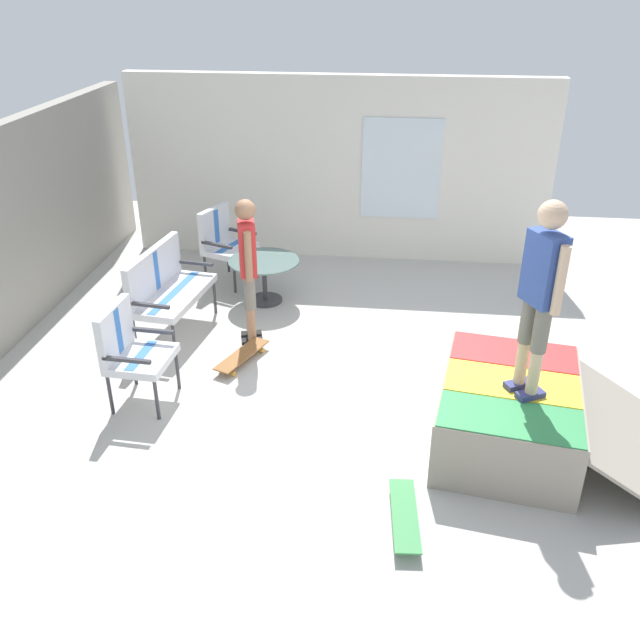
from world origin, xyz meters
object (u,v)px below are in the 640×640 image
at_px(person_watching, 248,262).
at_px(person_skater, 541,287).
at_px(skateboard_spare, 405,515).
at_px(patio_chair_by_wall, 129,346).
at_px(skate_ramp, 512,413).
at_px(patio_bench, 165,284).
at_px(patio_chair_near_house, 222,238).
at_px(skateboard_by_bench, 242,355).
at_px(patio_table, 264,272).

relative_size(person_watching, person_skater, 1.00).
distance_m(person_watching, skateboard_spare, 3.40).
bearing_deg(patio_chair_by_wall, person_skater, -96.45).
relative_size(skate_ramp, skateboard_spare, 2.76).
bearing_deg(patio_chair_by_wall, person_watching, -33.73).
bearing_deg(person_skater, person_watching, 57.37).
height_order(patio_bench, patio_chair_near_house, same).
distance_m(skate_ramp, patio_bench, 4.11).
relative_size(person_watching, skateboard_by_bench, 2.06).
bearing_deg(skateboard_spare, patio_table, 25.38).
bearing_deg(skateboard_by_bench, patio_bench, 58.70).
bearing_deg(patio_table, patio_chair_by_wall, 160.19).
relative_size(patio_table, skateboard_by_bench, 1.10).
bearing_deg(person_watching, skate_ramp, -120.85).
bearing_deg(patio_chair_near_house, patio_bench, 168.85).
relative_size(skate_ramp, patio_chair_by_wall, 2.20).
bearing_deg(patio_bench, person_watching, -95.85).
relative_size(patio_chair_near_house, person_watching, 0.61).
height_order(patio_chair_by_wall, patio_table, patio_chair_by_wall).
bearing_deg(person_skater, patio_table, 44.81).
xyz_separation_m(patio_chair_by_wall, skateboard_by_bench, (0.83, -0.90, -0.53)).
xyz_separation_m(patio_bench, patio_chair_near_house, (1.53, -0.30, -0.00)).
relative_size(patio_bench, person_skater, 0.78).
bearing_deg(patio_table, person_watching, -177.95).
xyz_separation_m(patio_bench, skateboard_spare, (-2.87, -2.78, -0.53)).
distance_m(patio_chair_near_house, skateboard_spare, 5.08).
bearing_deg(patio_bench, patio_table, -46.09).
bearing_deg(skateboard_spare, skateboard_by_bench, 38.18).
bearing_deg(person_skater, patio_chair_by_wall, 83.55).
height_order(skate_ramp, skateboard_spare, skate_ramp).
bearing_deg(person_watching, person_skater, -122.63).
bearing_deg(person_watching, patio_table, 2.05).
xyz_separation_m(skate_ramp, skateboard_by_bench, (1.10, 2.71, -0.23)).
relative_size(patio_chair_near_house, patio_table, 1.13).
bearing_deg(patio_chair_near_house, patio_chair_by_wall, 176.43).
bearing_deg(patio_chair_near_house, patio_table, -131.23).
xyz_separation_m(person_watching, person_skater, (-1.76, -2.74, 0.63)).
distance_m(patio_bench, patio_table, 1.37).
bearing_deg(skateboard_by_bench, patio_table, 1.27).
bearing_deg(skate_ramp, skateboard_spare, 140.91).
relative_size(patio_chair_near_house, skateboard_spare, 1.26).
distance_m(patio_chair_by_wall, person_skater, 3.80).
bearing_deg(person_watching, patio_chair_by_wall, 146.27).
xyz_separation_m(skate_ramp, patio_chair_by_wall, (0.27, 3.60, 0.30)).
xyz_separation_m(person_skater, skateboard_spare, (-1.01, 0.97, -1.53)).
distance_m(patio_bench, skateboard_by_bench, 1.30).
relative_size(patio_bench, patio_chair_by_wall, 1.29).
relative_size(patio_bench, patio_chair_near_house, 1.29).
xyz_separation_m(patio_chair_near_house, skateboard_by_bench, (-2.15, -0.71, -0.53)).
bearing_deg(person_skater, skateboard_by_bench, 65.60).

